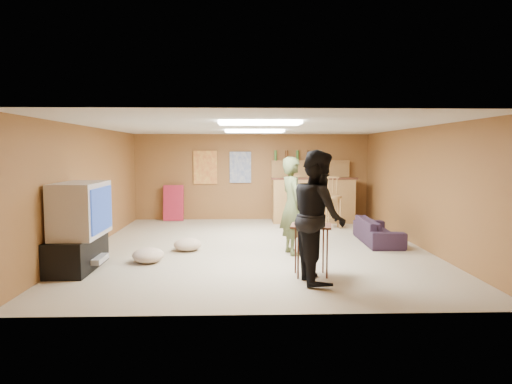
{
  "coord_description": "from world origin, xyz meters",
  "views": [
    {
      "loc": [
        -0.27,
        -8.26,
        1.75
      ],
      "look_at": [
        0.0,
        0.2,
        1.0
      ],
      "focal_mm": 32.0,
      "sensor_mm": 36.0,
      "label": 1
    }
  ],
  "objects_px": {
    "tray_table": "(311,250)",
    "sofa": "(378,231)",
    "person_black": "(318,216)",
    "person_olive": "(292,206)",
    "bar_counter": "(313,200)",
    "tv_body": "(81,209)"
  },
  "relations": [
    {
      "from": "tv_body",
      "to": "person_olive",
      "type": "height_order",
      "value": "person_olive"
    },
    {
      "from": "tv_body",
      "to": "tray_table",
      "type": "relative_size",
      "value": 1.51
    },
    {
      "from": "tv_body",
      "to": "person_black",
      "type": "height_order",
      "value": "person_black"
    },
    {
      "from": "bar_counter",
      "to": "person_olive",
      "type": "distance_m",
      "value": 3.65
    },
    {
      "from": "person_black",
      "to": "tray_table",
      "type": "distance_m",
      "value": 0.6
    },
    {
      "from": "bar_counter",
      "to": "person_black",
      "type": "relative_size",
      "value": 1.12
    },
    {
      "from": "tv_body",
      "to": "tray_table",
      "type": "xyz_separation_m",
      "value": [
        3.36,
        -0.47,
        -0.54
      ]
    },
    {
      "from": "person_black",
      "to": "sofa",
      "type": "distance_m",
      "value": 3.11
    },
    {
      "from": "bar_counter",
      "to": "sofa",
      "type": "height_order",
      "value": "bar_counter"
    },
    {
      "from": "bar_counter",
      "to": "sofa",
      "type": "xyz_separation_m",
      "value": [
        0.86,
        -2.61,
        -0.32
      ]
    },
    {
      "from": "person_black",
      "to": "sofa",
      "type": "height_order",
      "value": "person_black"
    },
    {
      "from": "person_black",
      "to": "sofa",
      "type": "bearing_deg",
      "value": -37.54
    },
    {
      "from": "person_black",
      "to": "sofa",
      "type": "xyz_separation_m",
      "value": [
        1.6,
        2.59,
        -0.66
      ]
    },
    {
      "from": "tray_table",
      "to": "sofa",
      "type": "bearing_deg",
      "value": 54.46
    },
    {
      "from": "tv_body",
      "to": "sofa",
      "type": "xyz_separation_m",
      "value": [
        5.01,
        1.84,
        -0.67
      ]
    },
    {
      "from": "person_olive",
      "to": "tray_table",
      "type": "xyz_separation_m",
      "value": [
        0.11,
        -1.4,
        -0.47
      ]
    },
    {
      "from": "person_black",
      "to": "person_olive",
      "type": "bearing_deg",
      "value": -0.19
    },
    {
      "from": "sofa",
      "to": "tray_table",
      "type": "relative_size",
      "value": 2.18
    },
    {
      "from": "tray_table",
      "to": "bar_counter",
      "type": "bearing_deg",
      "value": 80.85
    },
    {
      "from": "person_olive",
      "to": "sofa",
      "type": "relative_size",
      "value": 1.05
    },
    {
      "from": "tv_body",
      "to": "bar_counter",
      "type": "bearing_deg",
      "value": 47.0
    },
    {
      "from": "bar_counter",
      "to": "person_olive",
      "type": "relative_size",
      "value": 1.2
    }
  ]
}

